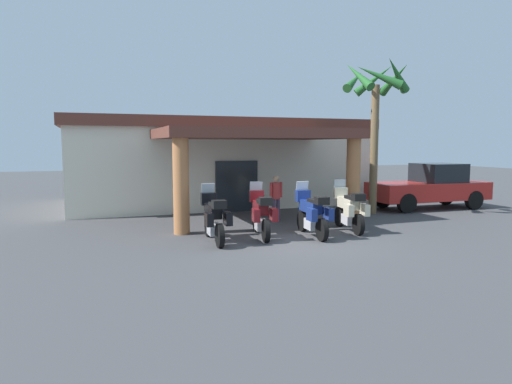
{
  "coord_description": "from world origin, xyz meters",
  "views": [
    {
      "loc": [
        -5.35,
        -11.56,
        2.77
      ],
      "look_at": [
        -0.47,
        2.46,
        1.2
      ],
      "focal_mm": 31.67,
      "sensor_mm": 36.0,
      "label": 1
    }
  ],
  "objects_px": {
    "motorcycle_blue": "(312,213)",
    "motorcycle_cream": "(349,209)",
    "palm_tree_near_portico": "(376,97)",
    "pedestrian": "(276,195)",
    "motorcycle_black": "(214,218)",
    "motel_building": "(216,161)",
    "pickup_truck_red": "(430,187)",
    "motorcycle_maroon": "(261,214)"
  },
  "relations": [
    {
      "from": "motorcycle_blue",
      "to": "palm_tree_near_portico",
      "type": "xyz_separation_m",
      "value": [
        4.3,
        3.26,
        3.92
      ]
    },
    {
      "from": "motorcycle_black",
      "to": "motorcycle_cream",
      "type": "distance_m",
      "value": 4.5
    },
    {
      "from": "motorcycle_maroon",
      "to": "motorcycle_black",
      "type": "bearing_deg",
      "value": 107.38
    },
    {
      "from": "motel_building",
      "to": "palm_tree_near_portico",
      "type": "height_order",
      "value": "palm_tree_near_portico"
    },
    {
      "from": "motorcycle_blue",
      "to": "pickup_truck_red",
      "type": "bearing_deg",
      "value": -59.65
    },
    {
      "from": "motorcycle_maroon",
      "to": "pickup_truck_red",
      "type": "height_order",
      "value": "pickup_truck_red"
    },
    {
      "from": "motorcycle_maroon",
      "to": "motorcycle_cream",
      "type": "relative_size",
      "value": 1.0
    },
    {
      "from": "motorcycle_blue",
      "to": "pedestrian",
      "type": "height_order",
      "value": "pedestrian"
    },
    {
      "from": "motorcycle_blue",
      "to": "pedestrian",
      "type": "bearing_deg",
      "value": 5.13
    },
    {
      "from": "motorcycle_blue",
      "to": "motorcycle_cream",
      "type": "distance_m",
      "value": 1.55
    },
    {
      "from": "motorcycle_maroon",
      "to": "motorcycle_cream",
      "type": "height_order",
      "value": "same"
    },
    {
      "from": "motel_building",
      "to": "motorcycle_maroon",
      "type": "distance_m",
      "value": 8.67
    },
    {
      "from": "motel_building",
      "to": "motorcycle_maroon",
      "type": "relative_size",
      "value": 6.24
    },
    {
      "from": "pickup_truck_red",
      "to": "palm_tree_near_portico",
      "type": "xyz_separation_m",
      "value": [
        -3.22,
        -0.48,
        3.68
      ]
    },
    {
      "from": "pedestrian",
      "to": "pickup_truck_red",
      "type": "relative_size",
      "value": 0.32
    },
    {
      "from": "motorcycle_cream",
      "to": "pedestrian",
      "type": "xyz_separation_m",
      "value": [
        -1.56,
        2.42,
        0.26
      ]
    },
    {
      "from": "motorcycle_black",
      "to": "pickup_truck_red",
      "type": "xyz_separation_m",
      "value": [
        10.51,
        3.56,
        0.24
      ]
    },
    {
      "from": "motorcycle_maroon",
      "to": "pickup_truck_red",
      "type": "bearing_deg",
      "value": -60.42
    },
    {
      "from": "motel_building",
      "to": "motorcycle_black",
      "type": "relative_size",
      "value": 6.21
    },
    {
      "from": "motel_building",
      "to": "motorcycle_blue",
      "type": "distance_m",
      "value": 9.05
    },
    {
      "from": "motorcycle_blue",
      "to": "motorcycle_cream",
      "type": "bearing_deg",
      "value": -71.58
    },
    {
      "from": "palm_tree_near_portico",
      "to": "motorcycle_maroon",
      "type": "bearing_deg",
      "value": -153.7
    },
    {
      "from": "pedestrian",
      "to": "motorcycle_cream",
      "type": "bearing_deg",
      "value": -158.85
    },
    {
      "from": "motorcycle_black",
      "to": "motorcycle_maroon",
      "type": "bearing_deg",
      "value": -79.74
    },
    {
      "from": "motorcycle_blue",
      "to": "pickup_truck_red",
      "type": "xyz_separation_m",
      "value": [
        7.51,
        3.74,
        0.24
      ]
    },
    {
      "from": "motorcycle_cream",
      "to": "pedestrian",
      "type": "distance_m",
      "value": 2.89
    },
    {
      "from": "motorcycle_cream",
      "to": "pickup_truck_red",
      "type": "height_order",
      "value": "pickup_truck_red"
    },
    {
      "from": "motorcycle_black",
      "to": "motorcycle_blue",
      "type": "relative_size",
      "value": 1.0
    },
    {
      "from": "motorcycle_black",
      "to": "motorcycle_maroon",
      "type": "height_order",
      "value": "same"
    },
    {
      "from": "palm_tree_near_portico",
      "to": "motel_building",
      "type": "bearing_deg",
      "value": 131.65
    },
    {
      "from": "pedestrian",
      "to": "motorcycle_maroon",
      "type": "bearing_deg",
      "value": 137.6
    },
    {
      "from": "motel_building",
      "to": "motorcycle_blue",
      "type": "xyz_separation_m",
      "value": [
        0.75,
        -8.93,
        -1.3
      ]
    },
    {
      "from": "motorcycle_maroon",
      "to": "palm_tree_near_portico",
      "type": "bearing_deg",
      "value": -54.5
    },
    {
      "from": "pedestrian",
      "to": "palm_tree_near_portico",
      "type": "bearing_deg",
      "value": -95.8
    },
    {
      "from": "motorcycle_black",
      "to": "motorcycle_blue",
      "type": "bearing_deg",
      "value": -91.27
    },
    {
      "from": "motorcycle_cream",
      "to": "palm_tree_near_portico",
      "type": "distance_m",
      "value": 5.6
    },
    {
      "from": "motorcycle_black",
      "to": "palm_tree_near_portico",
      "type": "xyz_separation_m",
      "value": [
        7.3,
        3.08,
        3.92
      ]
    },
    {
      "from": "motorcycle_blue",
      "to": "motorcycle_maroon",
      "type": "bearing_deg",
      "value": 79.29
    },
    {
      "from": "pedestrian",
      "to": "motorcycle_black",
      "type": "bearing_deg",
      "value": 120.23
    },
    {
      "from": "motorcycle_black",
      "to": "palm_tree_near_portico",
      "type": "height_order",
      "value": "palm_tree_near_portico"
    },
    {
      "from": "pickup_truck_red",
      "to": "palm_tree_near_portico",
      "type": "height_order",
      "value": "palm_tree_near_portico"
    },
    {
      "from": "motel_building",
      "to": "pickup_truck_red",
      "type": "bearing_deg",
      "value": -33.33
    }
  ]
}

